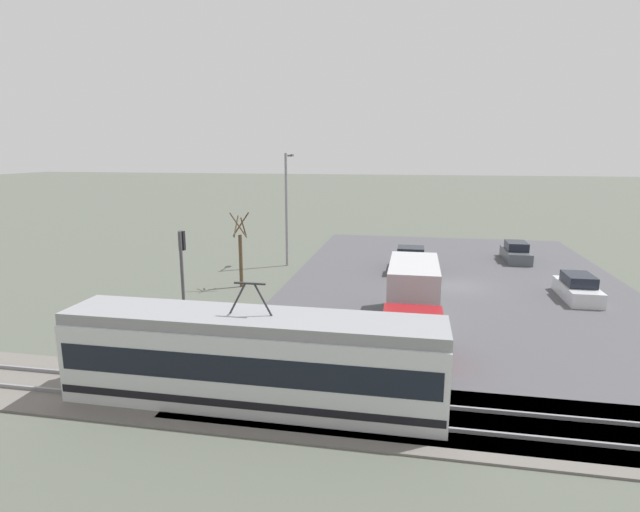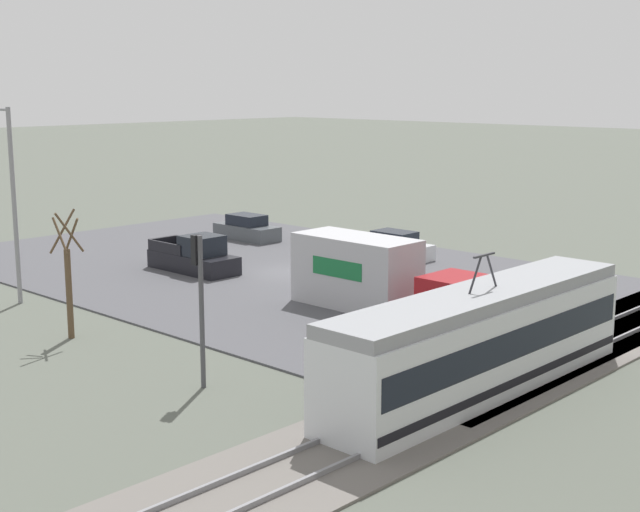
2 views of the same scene
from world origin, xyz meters
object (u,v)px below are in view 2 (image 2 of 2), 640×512
(light_rail_tram, at_px, (481,342))
(street_tree, at_px, (68,281))
(street_lamp_near_crossing, at_px, (11,192))
(box_truck, at_px, (379,278))
(sedan_car_0, at_px, (247,229))
(sedan_car_1, at_px, (394,247))
(traffic_light_pole, at_px, (200,289))
(pickup_truck, at_px, (195,257))

(light_rail_tram, relative_size, street_tree, 2.69)
(light_rail_tram, xyz_separation_m, street_lamp_near_crossing, (4.25, -21.60, 3.31))
(box_truck, distance_m, sedan_car_0, 19.31)
(sedan_car_0, bearing_deg, street_lamp_near_crossing, -165.53)
(sedan_car_0, relative_size, street_lamp_near_crossing, 0.51)
(sedan_car_0, xyz_separation_m, sedan_car_1, (-1.61, 10.49, -0.02))
(traffic_light_pole, bearing_deg, sedan_car_0, -134.91)
(pickup_truck, xyz_separation_m, sedan_car_0, (-8.36, -5.30, -0.09))
(sedan_car_1, relative_size, street_lamp_near_crossing, 0.51)
(box_truck, relative_size, sedan_car_0, 2.14)
(sedan_car_0, bearing_deg, light_rail_tram, -117.44)
(box_truck, xyz_separation_m, sedan_car_1, (-9.74, -7.01, -0.80))
(box_truck, relative_size, street_lamp_near_crossing, 1.10)
(light_rail_tram, bearing_deg, pickup_truck, -104.09)
(sedan_car_1, height_order, traffic_light_pole, traffic_light_pole)
(traffic_light_pole, relative_size, street_lamp_near_crossing, 0.57)
(sedan_car_1, distance_m, street_lamp_near_crossing, 20.78)
(light_rail_tram, height_order, sedan_car_0, light_rail_tram)
(light_rail_tram, bearing_deg, sedan_car_0, -117.44)
(pickup_truck, bearing_deg, street_lamp_near_crossing, -4.16)
(pickup_truck, distance_m, sedan_car_1, 11.25)
(box_truck, distance_m, traffic_light_pole, 11.57)
(pickup_truck, bearing_deg, sedan_car_1, 152.49)
(sedan_car_0, relative_size, sedan_car_1, 1.01)
(sedan_car_0, bearing_deg, box_truck, -114.91)
(sedan_car_0, bearing_deg, pickup_truck, -147.64)
(box_truck, height_order, traffic_light_pole, traffic_light_pole)
(pickup_truck, relative_size, sedan_car_0, 1.18)
(sedan_car_1, bearing_deg, sedan_car_0, 98.75)
(street_tree, bearing_deg, light_rail_tram, 110.92)
(street_lamp_near_crossing, bearing_deg, box_truck, 127.04)
(sedan_car_1, bearing_deg, street_lamp_near_crossing, 163.18)
(traffic_light_pole, bearing_deg, box_truck, -170.15)
(pickup_truck, bearing_deg, sedan_car_0, -147.64)
(traffic_light_pole, xyz_separation_m, street_tree, (-0.12, -8.06, -0.98))
(pickup_truck, xyz_separation_m, sedan_car_1, (-9.97, 5.19, -0.11))
(pickup_truck, xyz_separation_m, street_lamp_near_crossing, (9.50, -0.69, 4.14))
(light_rail_tram, distance_m, box_truck, 10.29)
(pickup_truck, height_order, sedan_car_0, pickup_truck)
(light_rail_tram, bearing_deg, sedan_car_1, -134.09)
(light_rail_tram, relative_size, pickup_truck, 2.53)
(light_rail_tram, relative_size, traffic_light_pole, 2.68)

